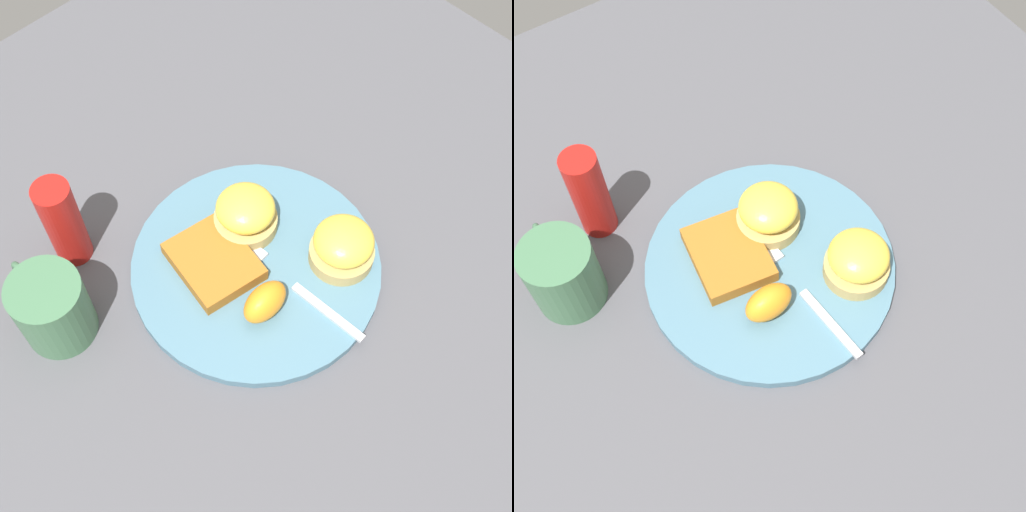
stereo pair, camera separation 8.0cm
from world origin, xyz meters
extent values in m
plane|color=#4C4C51|center=(0.00, 0.00, 0.00)|extent=(1.10, 1.10, 0.00)
cylinder|color=slate|center=(0.00, 0.00, 0.01)|extent=(0.30, 0.30, 0.01)
cylinder|color=tan|center=(-0.07, -0.08, 0.02)|extent=(0.08, 0.08, 0.02)
ellipsoid|color=yellow|center=(-0.07, -0.08, 0.05)|extent=(0.07, 0.07, 0.04)
cylinder|color=tan|center=(0.05, -0.03, 0.02)|extent=(0.08, 0.08, 0.02)
ellipsoid|color=yellow|center=(0.05, -0.03, 0.05)|extent=(0.07, 0.07, 0.04)
cube|color=#A1611F|center=(0.03, 0.04, 0.02)|extent=(0.12, 0.10, 0.02)
ellipsoid|color=orange|center=(-0.05, 0.04, 0.04)|extent=(0.04, 0.06, 0.04)
cube|color=silver|center=(-0.10, -0.01, 0.02)|extent=(0.10, 0.02, 0.00)
cube|color=silver|center=(0.02, -0.01, 0.02)|extent=(0.04, 0.03, 0.00)
cylinder|color=#42704C|center=(0.10, 0.22, 0.05)|extent=(0.08, 0.08, 0.10)
torus|color=#42704C|center=(0.15, 0.22, 0.05)|extent=(0.05, 0.01, 0.05)
cylinder|color=#B21914|center=(0.18, 0.14, 0.07)|extent=(0.04, 0.04, 0.13)
camera|label=1|loc=(-0.30, 0.30, 0.76)|focal=50.00mm
camera|label=2|loc=(-0.35, 0.23, 0.76)|focal=50.00mm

